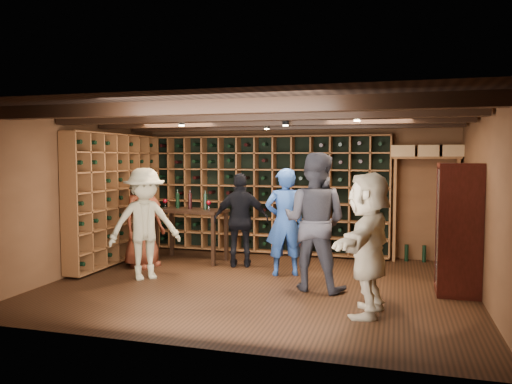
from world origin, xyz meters
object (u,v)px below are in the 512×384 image
(guest_khaki, at_px, (145,224))
(tasting_table, at_px, (191,216))
(guest_red_floral, at_px, (143,218))
(guest_beige, at_px, (368,244))
(man_blue_shirt, at_px, (285,222))
(guest_woman_black, at_px, (241,220))
(man_grey_suit, at_px, (315,222))
(display_cabinet, at_px, (458,232))

(guest_khaki, bearing_deg, tasting_table, 41.73)
(guest_red_floral, distance_m, tasting_table, 0.89)
(guest_beige, bearing_deg, man_blue_shirt, -132.40)
(guest_woman_black, height_order, tasting_table, guest_woman_black)
(guest_red_floral, relative_size, guest_khaki, 0.99)
(man_blue_shirt, bearing_deg, guest_woman_black, -47.36)
(guest_red_floral, xyz_separation_m, guest_woman_black, (1.59, 0.46, -0.04))
(man_grey_suit, bearing_deg, man_blue_shirt, -38.99)
(guest_khaki, xyz_separation_m, guest_beige, (3.37, -0.84, -0.00))
(guest_red_floral, bearing_deg, guest_beige, -96.98)
(display_cabinet, relative_size, guest_beige, 1.04)
(guest_woman_black, relative_size, guest_beige, 0.94)
(man_grey_suit, height_order, guest_khaki, man_grey_suit)
(guest_khaki, height_order, tasting_table, guest_khaki)
(tasting_table, bearing_deg, guest_khaki, -90.23)
(man_blue_shirt, bearing_deg, guest_beige, 107.46)
(guest_woman_black, distance_m, guest_beige, 3.02)
(man_grey_suit, xyz_separation_m, guest_woman_black, (-1.43, 1.12, -0.17))
(guest_red_floral, distance_m, guest_woman_black, 1.66)
(guest_beige, bearing_deg, tasting_table, -117.14)
(man_blue_shirt, height_order, guest_khaki, guest_khaki)
(display_cabinet, bearing_deg, guest_khaki, -175.90)
(man_blue_shirt, distance_m, man_grey_suit, 0.94)
(guest_beige, bearing_deg, guest_woman_black, -124.88)
(display_cabinet, relative_size, guest_khaki, 1.03)
(display_cabinet, xyz_separation_m, tasting_table, (-4.33, 1.09, -0.04))
(man_grey_suit, bearing_deg, guest_beige, 141.57)
(man_blue_shirt, xyz_separation_m, guest_red_floral, (-2.44, -0.07, -0.01))
(man_blue_shirt, height_order, tasting_table, man_blue_shirt)
(guest_woman_black, bearing_deg, guest_beige, 122.04)
(guest_red_floral, distance_m, guest_khaki, 0.87)
(man_grey_suit, bearing_deg, guest_khaki, 13.67)
(display_cabinet, height_order, guest_beige, display_cabinet)
(tasting_table, bearing_deg, guest_woman_black, -5.66)
(man_grey_suit, xyz_separation_m, guest_red_floral, (-3.03, 0.65, -0.12))
(guest_woman_black, height_order, guest_beige, guest_beige)
(guest_beige, xyz_separation_m, tasting_table, (-3.22, 2.26, -0.03))
(man_grey_suit, relative_size, guest_woman_black, 1.21)
(man_grey_suit, distance_m, guest_beige, 1.23)
(display_cabinet, distance_m, guest_khaki, 4.50)
(guest_red_floral, relative_size, guest_beige, 0.99)
(guest_khaki, distance_m, tasting_table, 1.42)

